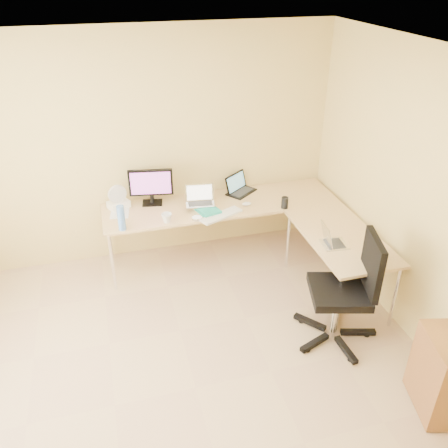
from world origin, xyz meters
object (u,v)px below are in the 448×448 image
object	(u,v)px
monitor	(151,187)
laptop_black	(241,184)
laptop_center	(200,196)
keyboard	(221,215)
mug	(167,218)
desk_return	(337,265)
office_chair	(338,294)
desk_main	(221,231)
laptop_return	(335,236)
cabinet	(448,374)
desk_fan	(118,197)
water_bottle	(121,218)

from	to	relation	value
monitor	laptop_black	distance (m)	1.06
laptop_center	keyboard	world-z (taller)	laptop_center
mug	monitor	bearing A→B (deg)	100.56
desk_return	office_chair	size ratio (longest dim) A/B	1.18
monitor	mug	xyz separation A→B (m)	(0.09, -0.47, -0.16)
laptop_center	mug	xyz separation A→B (m)	(-0.41, -0.22, -0.10)
desk_main	laptop_return	distance (m)	1.48
desk_return	laptop_return	size ratio (longest dim) A/B	4.61
keyboard	laptop_return	world-z (taller)	laptop_return
laptop_center	cabinet	bearing A→B (deg)	-53.09
monitor	keyboard	size ratio (longest dim) A/B	0.99
desk_fan	office_chair	bearing A→B (deg)	-65.88
desk_return	laptop_black	size ratio (longest dim) A/B	3.71
laptop_black	water_bottle	distance (m)	1.51
office_chair	desk_main	bearing A→B (deg)	128.25
desk_return	laptop_black	distance (m)	1.46
desk_fan	office_chair	size ratio (longest dim) A/B	0.24
water_bottle	desk_fan	bearing A→B (deg)	90.00
desk_main	laptop_black	size ratio (longest dim) A/B	7.57
desk_main	laptop_black	distance (m)	0.60
laptop_center	cabinet	xyz separation A→B (m)	(1.38, -2.50, -0.52)
laptop_center	laptop_return	distance (m)	1.54
desk_return	laptop_center	xyz separation A→B (m)	(-1.23, 0.95, 0.51)
desk_main	monitor	size ratio (longest dim) A/B	5.46
laptop_black	water_bottle	size ratio (longest dim) A/B	1.31
monitor	cabinet	bearing A→B (deg)	-45.88
desk_return	keyboard	world-z (taller)	keyboard
desk_main	monitor	bearing A→B (deg)	165.11
water_bottle	cabinet	world-z (taller)	water_bottle
laptop_return	office_chair	distance (m)	0.58
desk_main	laptop_black	bearing A→B (deg)	33.83
laptop_center	mug	size ratio (longest dim) A/B	2.89
keyboard	water_bottle	size ratio (longest dim) A/B	1.84
laptop_return	keyboard	bearing A→B (deg)	52.64
keyboard	cabinet	xyz separation A→B (m)	(1.21, -2.25, -0.38)
laptop_black	keyboard	xyz separation A→B (m)	(-0.38, -0.50, -0.10)
mug	laptop_return	xyz separation A→B (m)	(1.49, -0.87, 0.04)
desk_fan	office_chair	world-z (taller)	office_chair
monitor	laptop_center	size ratio (longest dim) A/B	1.54
desk_return	desk_fan	world-z (taller)	desk_fan
desk_return	laptop_center	size ratio (longest dim) A/B	4.13
cabinet	laptop_return	bearing A→B (deg)	115.76
keyboard	office_chair	xyz separation A→B (m)	(0.75, -1.29, -0.24)
desk_return	monitor	size ratio (longest dim) A/B	2.68
monitor	cabinet	distance (m)	3.38
desk_return	keyboard	distance (m)	1.32
desk_fan	cabinet	xyz separation A→B (m)	(2.25, -2.75, -0.50)
mug	cabinet	world-z (taller)	mug
laptop_black	mug	size ratio (longest dim) A/B	3.22
mug	water_bottle	distance (m)	0.47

